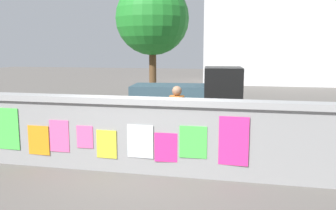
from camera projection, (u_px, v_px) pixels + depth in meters
The scene contains 9 objects.
ground at pixel (198, 108), 14.90m from camera, with size 60.00×60.00×0.00m, color #605B56.
poster_wall at pixel (145, 134), 7.06m from camera, with size 8.37×0.42×1.50m.
auto_rickshaw_truck at pixel (193, 96), 11.92m from camera, with size 3.74×1.86×1.85m.
motorcycle at pixel (240, 129), 8.98m from camera, with size 1.87×0.69×0.87m.
bicycle_near at pixel (59, 131), 9.19m from camera, with size 1.65×0.61×0.95m.
bicycle_far at pixel (82, 117), 11.09m from camera, with size 1.71×0.44×0.95m.
person_walking at pixel (177, 114), 8.11m from camera, with size 0.48×0.48×1.62m.
tree_roadside at pixel (152, 19), 16.25m from camera, with size 3.35×3.35×5.50m.
building_background at pixel (275, 25), 25.51m from camera, with size 9.90×5.61×8.22m.
Camera 1 is at (1.91, -6.63, 2.44)m, focal length 38.32 mm.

